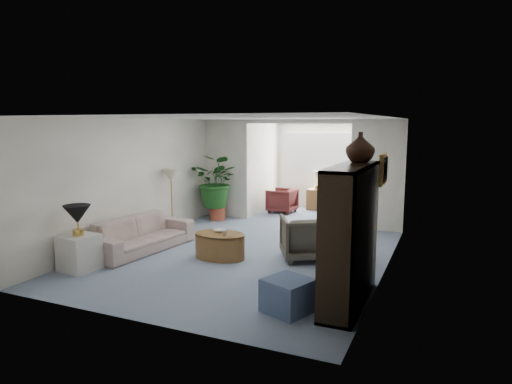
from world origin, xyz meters
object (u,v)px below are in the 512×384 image
at_px(table_lamp, 77,214).
at_px(entertainment_cabinet, 350,236).
at_px(sunroom_chair_blue, 336,204).
at_px(side_table_dark, 348,241).
at_px(sunroom_table, 316,199).
at_px(coffee_cup, 224,233).
at_px(ottoman, 288,295).
at_px(sofa, 141,234).
at_px(coffee_table, 220,246).
at_px(cabinet_urn, 360,147).
at_px(plant_pot, 217,213).
at_px(coffee_bowl, 220,231).
at_px(floor_lamp, 171,176).
at_px(framed_picture, 384,169).
at_px(end_table, 80,253).
at_px(sunroom_chair_maroon, 282,201).
at_px(wingback_chair, 306,237).

relative_size(table_lamp, entertainment_cabinet, 0.24).
bearing_deg(sunroom_chair_blue, table_lamp, 156.98).
bearing_deg(side_table_dark, sunroom_table, 112.99).
relative_size(coffee_cup, ottoman, 0.18).
distance_m(side_table_dark, sunroom_table, 4.64).
bearing_deg(sofa, coffee_cup, -81.17).
height_order(coffee_table, cabinet_urn, cabinet_urn).
relative_size(sofa, cabinet_urn, 5.22).
relative_size(plant_pot, sunroom_chair_blue, 0.52).
xyz_separation_m(coffee_bowl, ottoman, (1.96, -1.81, -0.26)).
relative_size(floor_lamp, cabinet_urn, 0.86).
bearing_deg(entertainment_cabinet, table_lamp, -174.80).
bearing_deg(coffee_bowl, sunroom_table, 85.85).
height_order(floor_lamp, coffee_cup, floor_lamp).
height_order(framed_picture, end_table, framed_picture).
xyz_separation_m(sunroom_chair_blue, sunroom_chair_maroon, (-1.50, 0.00, -0.02)).
bearing_deg(coffee_cup, sofa, -177.55).
relative_size(floor_lamp, entertainment_cabinet, 0.19).
distance_m(cabinet_urn, sunroom_chair_maroon, 6.10).
bearing_deg(coffee_cup, wingback_chair, 27.54).
distance_m(coffee_bowl, wingback_chair, 1.55).
xyz_separation_m(side_table_dark, sunroom_table, (-1.81, 4.27, -0.04)).
bearing_deg(sunroom_table, sunroom_chair_blue, -45.00).
relative_size(coffee_cup, sunroom_table, 0.17).
bearing_deg(sofa, coffee_bowl, -73.55).
distance_m(ottoman, sunroom_chair_blue, 6.16).
height_order(plant_pot, sunroom_chair_blue, sunroom_chair_blue).
relative_size(table_lamp, coffee_cup, 4.56).
xyz_separation_m(sofa, sunroom_table, (1.91, 5.31, -0.03)).
height_order(wingback_chair, side_table_dark, wingback_chair).
height_order(sofa, coffee_cup, sofa).
bearing_deg(side_table_dark, table_lamp, -148.65).
relative_size(table_lamp, coffee_bowl, 2.21).
distance_m(floor_lamp, cabinet_urn, 5.05).
bearing_deg(coffee_table, cabinet_urn, -13.79).
bearing_deg(end_table, wingback_chair, 32.96).
xyz_separation_m(sofa, wingback_chair, (3.02, 0.74, 0.07)).
distance_m(framed_picture, end_table, 5.09).
bearing_deg(entertainment_cabinet, coffee_table, 156.21).
xyz_separation_m(coffee_bowl, entertainment_cabinet, (2.61, -1.23, 0.46)).
relative_size(coffee_table, coffee_bowl, 4.77).
bearing_deg(floor_lamp, entertainment_cabinet, -29.31).
xyz_separation_m(framed_picture, coffee_bowl, (-2.84, -0.07, -1.23)).
height_order(end_table, side_table_dark, side_table_dark).
xyz_separation_m(table_lamp, sunroom_chair_maroon, (1.36, 5.91, -0.61)).
xyz_separation_m(coffee_bowl, cabinet_urn, (2.61, -0.73, 1.60)).
distance_m(floor_lamp, entertainment_cabinet, 5.21).
bearing_deg(plant_pot, table_lamp, -92.68).
height_order(cabinet_urn, ottoman, cabinet_urn).
bearing_deg(floor_lamp, sunroom_table, 58.33).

